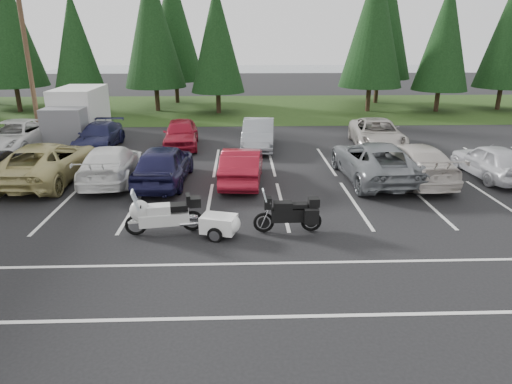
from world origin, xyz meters
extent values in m
plane|color=black|center=(0.00, 0.00, 0.00)|extent=(120.00, 120.00, 0.00)
cube|color=#1B3310|center=(0.00, 24.00, 0.01)|extent=(80.00, 16.00, 0.01)
cube|color=slate|center=(4.00, 55.00, 0.00)|extent=(70.00, 50.00, 0.02)
cylinder|color=#473321|center=(-10.00, 12.00, 4.50)|extent=(0.26, 0.26, 9.00)
cube|color=silver|center=(0.00, 2.00, 0.00)|extent=(32.00, 16.00, 0.01)
cylinder|color=#332316|center=(-16.00, 22.80, 1.39)|extent=(0.36, 0.36, 2.78)
cone|color=black|center=(-16.00, 22.80, 6.96)|extent=(5.10, 5.10, 9.86)
cylinder|color=#332316|center=(-10.50, 21.40, 1.06)|extent=(0.36, 0.36, 2.11)
cone|color=black|center=(-10.50, 21.40, 5.28)|extent=(3.87, 3.87, 7.48)
cylinder|color=#332316|center=(-5.00, 22.90, 1.31)|extent=(0.36, 0.36, 2.62)
cone|color=black|center=(-5.00, 22.90, 6.54)|extent=(4.80, 4.80, 9.27)
cylinder|color=#332316|center=(0.00, 21.60, 1.13)|extent=(0.36, 0.36, 2.26)
cone|color=black|center=(0.00, 21.60, 5.64)|extent=(4.14, 4.14, 7.99)
cylinder|color=#332316|center=(12.00, 22.10, 1.34)|extent=(0.36, 0.36, 2.69)
cone|color=black|center=(12.00, 22.10, 6.72)|extent=(4.93, 4.93, 9.52)
cylinder|color=#332316|center=(17.50, 21.80, 1.16)|extent=(0.36, 0.36, 2.33)
cone|color=black|center=(17.50, 21.80, 5.82)|extent=(4.27, 4.27, 8.24)
cylinder|color=#332316|center=(23.00, 22.60, 1.24)|extent=(0.36, 0.36, 2.47)
cone|color=black|center=(23.00, 22.60, 6.18)|extent=(4.53, 4.53, 8.76)
cylinder|color=#332316|center=(-4.00, 27.50, 1.36)|extent=(0.36, 0.36, 2.71)
cone|color=black|center=(-4.00, 27.50, 6.78)|extent=(4.97, 4.97, 9.61)
cylinder|color=#332316|center=(14.00, 26.80, 1.50)|extent=(0.36, 0.36, 3.00)
cone|color=black|center=(14.00, 26.80, 7.50)|extent=(5.50, 5.50, 10.62)
imported|color=tan|center=(-6.48, 4.29, 0.83)|extent=(3.05, 6.08, 1.65)
imported|color=white|center=(-3.81, 4.20, 0.75)|extent=(2.38, 5.27, 1.50)
imported|color=#18183C|center=(-1.51, 3.72, 0.84)|extent=(2.19, 4.99, 1.67)
imported|color=maroon|center=(1.75, 3.75, 0.74)|extent=(1.92, 4.60, 1.48)
imported|color=slate|center=(7.40, 3.98, 0.82)|extent=(3.01, 6.01, 1.63)
imported|color=beige|center=(8.98, 3.82, 0.79)|extent=(2.58, 5.59, 1.58)
imported|color=silver|center=(12.54, 4.03, 0.74)|extent=(2.03, 4.47, 1.49)
imported|color=silver|center=(-10.28, 9.56, 0.80)|extent=(2.86, 5.86, 1.60)
imported|color=#1A1C42|center=(-5.98, 10.02, 0.68)|extent=(1.97, 4.72, 1.36)
imported|color=maroon|center=(-1.57, 10.20, 0.77)|extent=(2.11, 4.61, 1.53)
imported|color=gray|center=(2.67, 9.79, 0.78)|extent=(1.98, 4.82, 1.55)
imported|color=#B0AAA2|center=(9.16, 9.70, 0.77)|extent=(3.11, 5.76, 1.53)
camera|label=1|loc=(1.69, -14.62, 5.95)|focal=32.00mm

